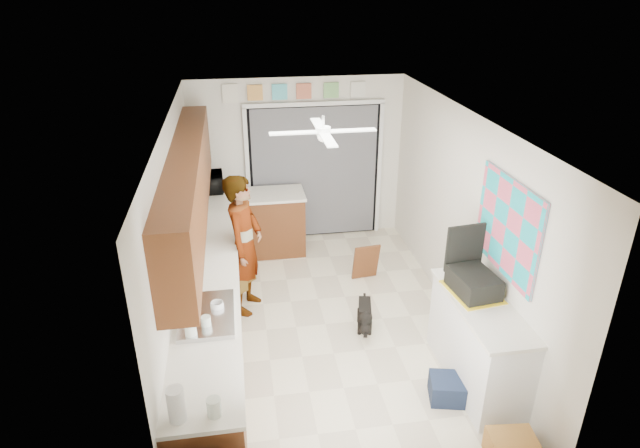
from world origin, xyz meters
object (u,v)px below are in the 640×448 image
suitcase (474,283)px  soap_bottle (190,325)px  man (244,245)px  dog (365,315)px  microwave (212,182)px  navy_crate (449,389)px  cup (217,307)px  cardboard_box (511,448)px  paper_towel_roll (176,405)px

suitcase → soap_bottle: bearing=179.6°
man → dog: man is taller
microwave → soap_bottle: bearing=175.2°
microwave → navy_crate: bearing=-150.9°
cup → dog: bearing=25.2°
suitcase → man: man is taller
suitcase → cardboard_box: 1.52m
cup → man: size_ratio=0.07×
soap_bottle → man: bearing=74.4°
man → dog: bearing=-96.7°
microwave → suitcase: bearing=-144.1°
soap_bottle → cardboard_box: (2.66, -0.89, -0.96)m
navy_crate → microwave: bearing=122.1°
paper_towel_roll → cardboard_box: 2.87m
microwave → man: bearing=-169.9°
microwave → soap_bottle: 3.56m
navy_crate → dog: 1.39m
microwave → paper_towel_roll: (-0.16, -4.50, 0.01)m
navy_crate → dog: size_ratio=0.79×
paper_towel_roll → navy_crate: (2.46, 0.83, -0.96)m
suitcase → navy_crate: bearing=-133.9°
cardboard_box → man: (-2.15, 2.73, 0.76)m
microwave → man: (0.40, -1.72, -0.18)m
soap_bottle → navy_crate: (2.41, -0.11, -0.96)m
navy_crate → suitcase: bearing=53.0°
microwave → cardboard_box: microwave is taller
paper_towel_roll → cardboard_box: (2.71, 0.05, -0.95)m
cup → cardboard_box: 2.89m
soap_bottle → dog: bearing=32.0°
cup → dog: cup is taller
cup → navy_crate: size_ratio=0.33×
suitcase → cup: bearing=171.4°
soap_bottle → navy_crate: size_ratio=0.74×
cardboard_box → dog: (-0.81, 2.05, 0.07)m
suitcase → dog: (-0.88, 0.85, -0.86)m
soap_bottle → suitcase: 2.75m
microwave → soap_bottle: soap_bottle is taller
navy_crate → man: size_ratio=0.22×
soap_bottle → navy_crate: soap_bottle is taller
suitcase → dog: bearing=129.0°
cardboard_box → cup: bearing=152.4°
microwave → suitcase: (2.62, -3.24, -0.02)m
paper_towel_roll → navy_crate: size_ratio=0.72×
microwave → navy_crate: (2.30, -3.67, -0.95)m
microwave → paper_towel_roll: size_ratio=1.69×
soap_bottle → man: size_ratio=0.16×
cup → dog: 1.98m
cup → paper_towel_roll: bearing=-101.2°
soap_bottle → paper_towel_roll: soap_bottle is taller
microwave → dog: size_ratio=0.96×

